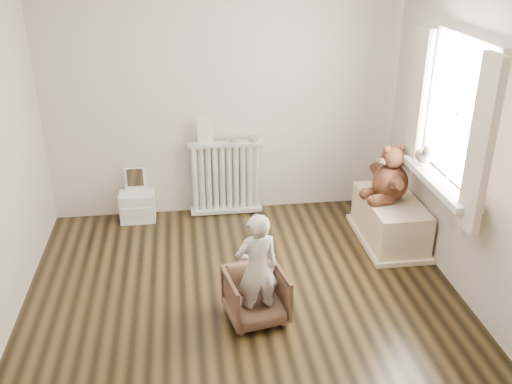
{
  "coord_description": "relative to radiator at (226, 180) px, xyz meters",
  "views": [
    {
      "loc": [
        -0.42,
        -3.8,
        2.78
      ],
      "look_at": [
        0.15,
        0.45,
        0.8
      ],
      "focal_mm": 40.0,
      "sensor_mm": 36.0,
      "label": 1
    }
  ],
  "objects": [
    {
      "name": "armchair",
      "position": [
        0.07,
        -1.86,
        -0.18
      ],
      "size": [
        0.52,
        0.53,
        0.41
      ],
      "primitive_type": "imported",
      "rotation": [
        0.0,
        0.0,
        0.19
      ],
      "color": "brown",
      "rests_on": "floor"
    },
    {
      "name": "curtain_left",
      "position": [
        1.66,
        -1.95,
        1.0
      ],
      "size": [
        0.06,
        0.26,
        1.3
      ],
      "primitive_type": "cube",
      "color": "beige",
      "rests_on": "right_wall"
    },
    {
      "name": "tin_a",
      "position": [
        0.08,
        0.0,
        0.44
      ],
      "size": [
        0.1,
        0.1,
        0.06
      ],
      "primitive_type": "cylinder",
      "color": "#A59E8C",
      "rests_on": "radiator"
    },
    {
      "name": "teddy_bear",
      "position": [
        1.49,
        -0.78,
        0.28
      ],
      "size": [
        0.5,
        0.42,
        0.54
      ],
      "primitive_type": null,
      "rotation": [
        0.0,
        0.0,
        0.18
      ],
      "color": "#33180D",
      "rests_on": "toy_bench"
    },
    {
      "name": "curtain_right",
      "position": [
        1.66,
        -0.81,
        1.0
      ],
      "size": [
        0.06,
        0.26,
        1.3
      ],
      "primitive_type": "cube",
      "color": "beige",
      "rests_on": "right_wall"
    },
    {
      "name": "window_sill",
      "position": [
        1.68,
        -1.38,
        0.48
      ],
      "size": [
        0.22,
        1.1,
        0.06
      ],
      "primitive_type": "cube",
      "color": "silver",
      "rests_on": "right_wall"
    },
    {
      "name": "radiator",
      "position": [
        0.0,
        0.0,
        0.0
      ],
      "size": [
        0.76,
        0.14,
        0.8
      ],
      "primitive_type": "cube",
      "color": "silver",
      "rests_on": "floor"
    },
    {
      "name": "back_wall",
      "position": [
        0.01,
        0.12,
        0.91
      ],
      "size": [
        3.6,
        0.02,
        2.6
      ],
      "primitive_type": "cube",
      "color": "beige",
      "rests_on": "ground"
    },
    {
      "name": "tin_b",
      "position": [
        0.29,
        0.0,
        0.44
      ],
      "size": [
        0.09,
        0.09,
        0.05
      ],
      "primitive_type": "cylinder",
      "color": "#A59E8C",
      "rests_on": "radiator"
    },
    {
      "name": "front_wall",
      "position": [
        0.01,
        -3.48,
        0.91
      ],
      "size": [
        3.6,
        0.02,
        2.6
      ],
      "primitive_type": "cube",
      "color": "beige",
      "rests_on": "ground"
    },
    {
      "name": "toy_vanity",
      "position": [
        -0.93,
        -0.03,
        -0.11
      ],
      "size": [
        0.36,
        0.26,
        0.56
      ],
      "primitive_type": "cube",
      "color": "silver",
      "rests_on": "floor"
    },
    {
      "name": "child",
      "position": [
        0.07,
        -1.91,
        0.09
      ],
      "size": [
        0.37,
        0.28,
        0.92
      ],
      "primitive_type": "imported",
      "rotation": [
        0.0,
        0.0,
        3.33
      ],
      "color": "beige",
      "rests_on": "armchair"
    },
    {
      "name": "window",
      "position": [
        1.77,
        -1.38,
        1.06
      ],
      "size": [
        0.03,
        0.9,
        1.1
      ],
      "primitive_type": "cube",
      "color": "white",
      "rests_on": "right_wall"
    },
    {
      "name": "floor",
      "position": [
        0.01,
        -1.68,
        -0.39
      ],
      "size": [
        3.6,
        3.6,
        0.01
      ],
      "primitive_type": "cube",
      "color": "black",
      "rests_on": "ground"
    },
    {
      "name": "paper_doll",
      "position": [
        -0.19,
        0.0,
        0.54
      ],
      "size": [
        0.16,
        0.01,
        0.26
      ],
      "primitive_type": "cube",
      "color": "beige",
      "rests_on": "radiator"
    },
    {
      "name": "right_wall",
      "position": [
        1.81,
        -1.68,
        0.91
      ],
      "size": [
        0.02,
        3.6,
        2.6
      ],
      "primitive_type": "cube",
      "color": "beige",
      "rests_on": "ground"
    },
    {
      "name": "plush_cat",
      "position": [
        1.67,
        -1.05,
        0.61
      ],
      "size": [
        0.21,
        0.27,
        0.2
      ],
      "primitive_type": null,
      "rotation": [
        0.0,
        0.0,
        -0.31
      ],
      "color": "gray",
      "rests_on": "window_sill"
    },
    {
      "name": "toy_bench",
      "position": [
        1.53,
        -0.79,
        -0.19
      ],
      "size": [
        0.49,
        0.93,
        0.44
      ],
      "primitive_type": "cube",
      "color": "beige",
      "rests_on": "floor"
    }
  ]
}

